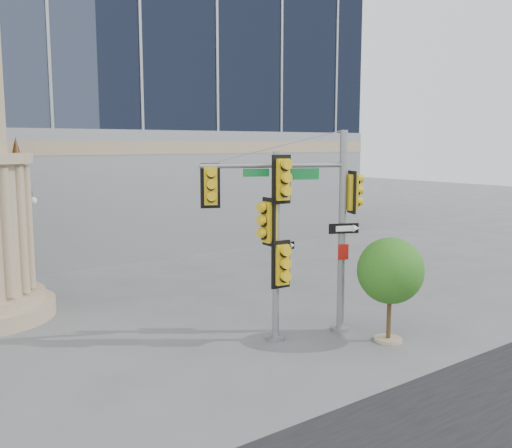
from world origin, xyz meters
TOP-DOWN VIEW (x-y plane):
  - ground at (0.00, 0.00)m, footprint 120.00×120.00m
  - main_signal_pole at (1.16, 1.93)m, footprint 4.18×2.18m
  - secondary_signal_pole at (0.05, 1.89)m, footprint 0.89×0.71m
  - street_tree at (2.60, 0.10)m, footprint 1.85×1.81m

SIDE VIEW (x-z plane):
  - ground at x=0.00m, z-range 0.00..0.00m
  - street_tree at x=2.60m, z-range 0.46..3.34m
  - secondary_signal_pole at x=0.05m, z-range 0.45..5.63m
  - main_signal_pole at x=1.16m, z-range 0.69..6.45m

